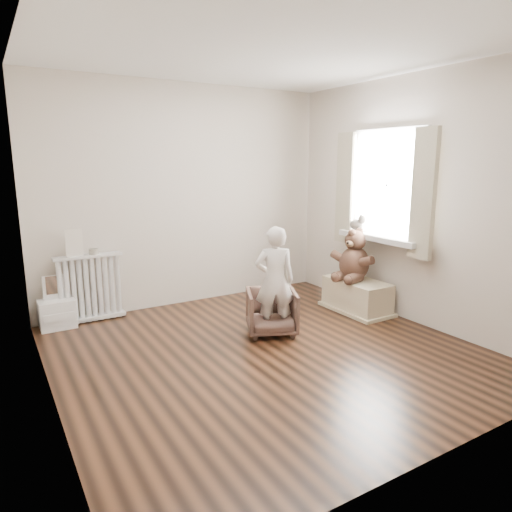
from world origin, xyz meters
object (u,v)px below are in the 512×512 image
child (275,281)px  teddy_bear (355,254)px  plush_cat (357,223)px  toy_vanity (56,302)px  armchair (272,312)px  toy_bench (357,294)px  radiator (90,286)px

child → teddy_bear: size_ratio=1.84×
child → plush_cat: (1.37, 0.33, 0.44)m
toy_vanity → armchair: toy_vanity is taller
child → toy_bench: child is taller
plush_cat → child: bearing=-154.8°
armchair → plush_cat: size_ratio=2.05×
radiator → toy_vanity: radiator is taller
radiator → armchair: (1.48, -1.31, -0.16)m
armchair → child: size_ratio=0.46×
teddy_bear → radiator: bearing=142.4°
plush_cat → armchair: bearing=-156.8°
armchair → plush_cat: (1.37, 0.28, 0.77)m
radiator → toy_vanity: size_ratio=1.33×
child → armchair: bearing=-65.3°
radiator → teddy_bear: size_ratio=1.25×
toy_bench → radiator: bearing=155.7°
teddy_bear → armchair: bearing=172.3°
radiator → armchair: radiator is taller
armchair → child: 0.34m
toy_bench → plush_cat: size_ratio=3.19×
child → plush_cat: size_ratio=4.47×
toy_bench → child: bearing=-173.9°
radiator → armchair: bearing=-41.4°
toy_bench → teddy_bear: 0.47m
radiator → armchair: 1.99m
toy_vanity → toy_bench: (3.07, -1.20, -0.08)m
toy_vanity → toy_bench: bearing=-21.3°
child → plush_cat: bearing=-141.8°
radiator → toy_vanity: (-0.35, -0.03, -0.11)m
radiator → plush_cat: 3.10m
teddy_bear → plush_cat: (0.15, 0.14, 0.33)m
armchair → teddy_bear: 1.31m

